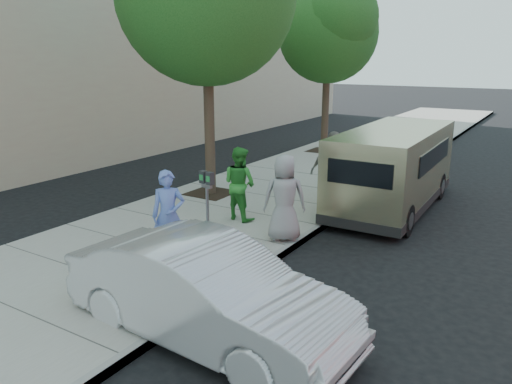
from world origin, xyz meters
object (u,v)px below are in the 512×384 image
van (394,167)px  person_officer (169,215)px  person_green_shirt (240,183)px  sedan (207,292)px  tree_far (329,28)px  parking_meter (207,193)px  person_gray_shirt (285,198)px  person_striped_polo (334,171)px

van → person_officer: (-2.46, -5.85, -0.11)m
person_officer → person_green_shirt: (-0.19, 2.66, 0.01)m
sedan → tree_far: bearing=21.2°
parking_meter → person_gray_shirt: size_ratio=0.86×
sedan → person_striped_polo: (-0.80, 6.20, 0.42)m
person_striped_polo → person_gray_shirt: bearing=55.0°
parking_meter → person_green_shirt: bearing=113.8°
person_officer → van: bearing=27.8°
van → sedan: van is taller
tree_far → person_officer: size_ratio=3.82×
sedan → person_striped_polo: bearing=11.0°
tree_far → van: 8.35m
van → person_officer: bearing=-113.9°
van → sedan: size_ratio=1.31×
tree_far → sedan: (4.25, -13.42, -4.17)m
parking_meter → person_gray_shirt: bearing=57.3°
tree_far → person_green_shirt: tree_far is taller
tree_far → person_striped_polo: bearing=-64.4°
parking_meter → person_green_shirt: person_green_shirt is taller
person_gray_shirt → tree_far: bearing=-101.4°
person_green_shirt → person_gray_shirt: bearing=166.4°
person_officer → person_green_shirt: 2.67m
van → person_striped_polo: (-1.10, -1.33, 0.02)m
parking_meter → van: van is taller
tree_far → parking_meter: (2.38, -10.93, -3.60)m
person_green_shirt → person_gray_shirt: person_gray_shirt is taller
van → person_green_shirt: size_ratio=3.32×
person_gray_shirt → van: bearing=-136.9°
tree_far → sedan: size_ratio=1.50×
parking_meter → person_striped_polo: person_striped_polo is taller
tree_far → person_officer: bearing=-79.9°
parking_meter → person_officer: 0.90m
tree_far → van: (4.55, -5.89, -3.77)m
van → parking_meter: bearing=-114.4°
van → person_striped_polo: size_ratio=2.90×
person_green_shirt → person_gray_shirt: size_ratio=0.95×
person_officer → tree_far: bearing=60.8°
van → person_officer: 6.35m
van → person_officer: size_ratio=3.35×
person_officer → parking_meter: bearing=31.1°
tree_far → person_green_shirt: size_ratio=3.79×
parking_meter → person_officer: size_ratio=0.92×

